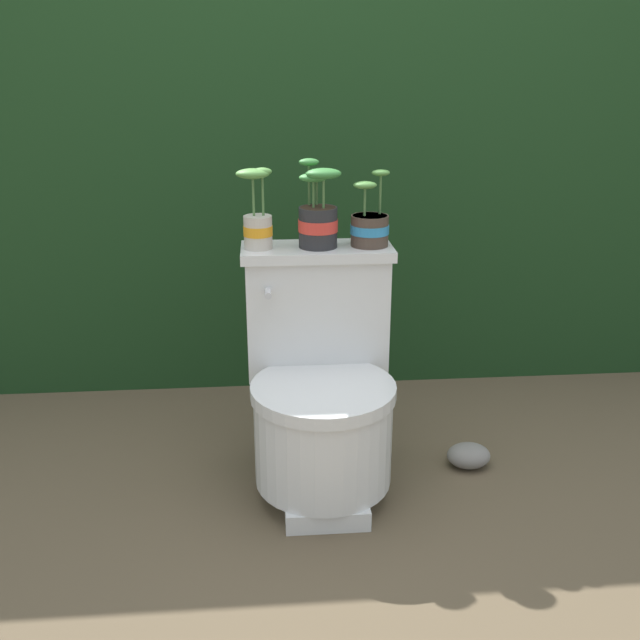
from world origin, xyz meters
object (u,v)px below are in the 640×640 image
object	(u,v)px
potted_plant_left	(257,219)
potted_plant_middle	(370,226)
garden_stone	(469,456)
toilet	(321,392)
potted_plant_midleft	(318,216)

from	to	relation	value
potted_plant_left	potted_plant_middle	distance (m)	0.32
potted_plant_middle	garden_stone	distance (m)	0.79
toilet	potted_plant_middle	xyz separation A→B (m)	(0.15, 0.14, 0.45)
potted_plant_left	garden_stone	size ratio (longest dim) A/B	1.68
potted_plant_midleft	potted_plant_left	bearing A→B (deg)	-179.05
toilet	potted_plant_midleft	world-z (taller)	potted_plant_midleft
toilet	potted_plant_middle	world-z (taller)	potted_plant_middle
potted_plant_middle	garden_stone	world-z (taller)	potted_plant_middle
potted_plant_left	potted_plant_middle	world-z (taller)	potted_plant_left
garden_stone	potted_plant_left	bearing A→B (deg)	172.05
toilet	potted_plant_middle	bearing A→B (deg)	42.89
potted_plant_middle	potted_plant_left	bearing A→B (deg)	-178.90
potted_plant_left	potted_plant_midleft	size ratio (longest dim) A/B	0.92
potted_plant_midleft	garden_stone	xyz separation A→B (m)	(0.47, -0.09, -0.75)
potted_plant_midleft	garden_stone	size ratio (longest dim) A/B	1.82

